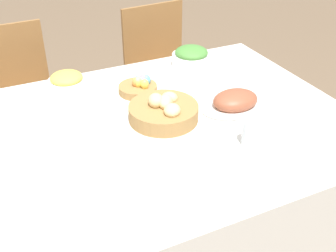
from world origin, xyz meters
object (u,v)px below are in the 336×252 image
Objects in this scene: green_salad_bowl at (191,57)px; pineapple_bowl at (67,83)px; ham_platter at (235,101)px; spoon at (259,170)px; chair_far_right at (163,75)px; egg_basket at (139,86)px; fork at (173,198)px; knife at (252,172)px; chair_far_left at (19,104)px; bread_basket at (164,111)px; drinking_cup at (251,133)px; butter_dish at (108,167)px; dinner_plate at (214,184)px.

green_salad_bowl is 1.16× the size of pineapple_bowl.
ham_platter is at bearing -35.56° from pineapple_bowl.
spoon is at bearing -112.04° from ham_platter.
chair_far_right is 0.83m from egg_basket.
fork is at bearing -121.15° from green_salad_bowl.
chair_far_right reaches higher than knife.
chair_far_left is at bearing 149.51° from green_salad_bowl.
bread_basket is at bearing -119.02° from chair_far_right.
chair_far_left is 1.43m from drinking_cup.
green_salad_bowl reaches higher than drinking_cup.
dinner_plate is at bearing -36.87° from butter_dish.
green_salad_bowl reaches higher than spoon.
green_salad_bowl is at bearing 50.31° from bread_basket.
egg_basket is 0.60m from drinking_cup.
knife is (-0.29, -1.35, 0.28)m from chair_far_right.
bread_basket is 1.44× the size of green_salad_bowl.
chair_far_left is 2.96× the size of ham_platter.
egg_basket is 0.56× the size of ham_platter.
egg_basket is 0.44m from ham_platter.
pineapple_bowl is 0.88m from dinner_plate.
bread_basket is 1.15× the size of dinner_plate.
knife is 1.44× the size of butter_dish.
spoon is (0.03, 0.00, 0.00)m from knife.
chair_far_left reaches higher than drinking_cup.
chair_far_left is at bearing 98.63° from butter_dish.
ham_platter is 1.67× the size of spoon.
egg_basket is 0.72m from knife.
bread_basket reaches higher than knife.
ham_platter is 0.75m from pineapple_bowl.
knife is (0.13, -0.70, -0.03)m from egg_basket.
egg_basket is at bearing 103.04° from spoon.
chair_far_left reaches higher than ham_platter.
chair_far_right is at bearing 80.79° from drinking_cup.
chair_far_right is at bearing 66.18° from fork.
chair_far_right reaches higher than bread_basket.
chair_far_left is at bearing 113.70° from knife.
chair_far_left is 0.86m from egg_basket.
ham_platter is at bearing -6.84° from bread_basket.
fork is (-0.17, -0.44, -0.04)m from bread_basket.
spoon is at bearing 0.00° from dinner_plate.
egg_basket is 0.73m from fork.
ham_platter is 1.26× the size of dinner_plate.
dinner_plate is at bearing 179.50° from knife.
bread_basket is at bearing 86.79° from dinner_plate.
chair_far_left is at bearing 120.08° from drinking_cup.
drinking_cup is (-0.13, -0.72, 0.00)m from green_salad_bowl.
spoon is (-0.19, -0.86, -0.05)m from green_salad_bowl.
chair_far_left reaches higher than fork.
ham_platter is 0.66m from butter_dish.
ham_platter is at bearing 63.90° from knife.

